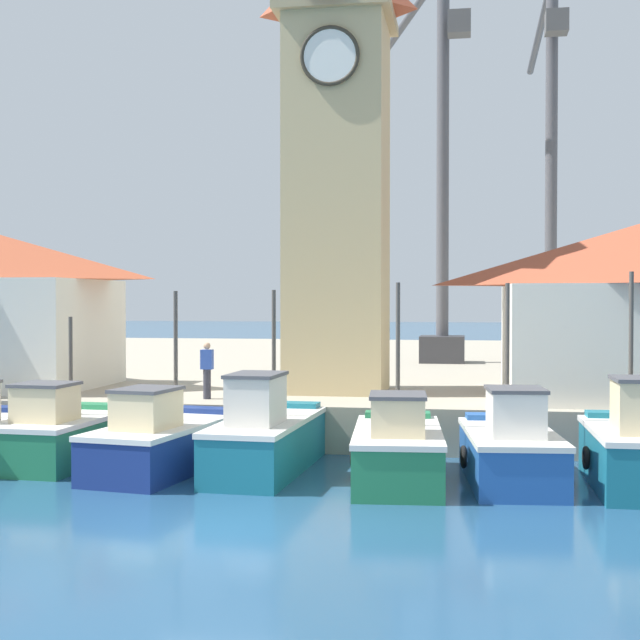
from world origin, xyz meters
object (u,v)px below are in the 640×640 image
Objects in this scene: port_crane_far at (441,213)px; clock_tower at (337,151)px; fishing_boat_left_outer at (60,435)px; fishing_boat_mid_left at (266,438)px; fishing_boat_mid_right at (511,449)px; fishing_boat_left_inner at (163,441)px; fishing_boat_right_inner at (635,450)px; fishing_boat_center at (398,449)px; dock_worker_near_tower at (207,369)px; port_crane_near at (550,209)px.

clock_tower is at bearing -101.68° from port_crane_far.
fishing_boat_left_outer is 23.04m from port_crane_far.
fishing_boat_mid_left is 1.16× the size of fishing_boat_mid_right.
clock_tower reaches higher than fishing_boat_left_inner.
fishing_boat_left_inner is 10.70m from fishing_boat_right_inner.
fishing_boat_left_outer is 0.24× the size of port_crane_far.
fishing_boat_mid_left is 10.32m from clock_tower.
fishing_boat_center is 2.97× the size of dock_worker_near_tower.
clock_tower is at bearing 136.19° from fishing_boat_right_inner.
dock_worker_near_tower is (-0.21, 4.35, 1.37)m from fishing_boat_left_inner.
fishing_boat_mid_right is 0.30× the size of clock_tower.
fishing_boat_left_outer is 13.58m from fishing_boat_right_inner.
fishing_boat_left_inner is 8.08m from fishing_boat_mid_right.
fishing_boat_right_inner is at bearing -90.69° from port_crane_near.
fishing_boat_left_inner is 4.56m from dock_worker_near_tower.
fishing_boat_mid_right is 2.63m from fishing_boat_right_inner.
port_crane_far reaches higher than fishing_boat_mid_right.
port_crane_near is (2.90, 22.96, 7.60)m from fishing_boat_mid_right.
fishing_boat_left_inner is 0.29× the size of port_crane_far.
clock_tower is (-4.91, 7.05, 7.90)m from fishing_boat_mid_right.
clock_tower is (0.75, 6.68, 7.83)m from fishing_boat_mid_left.
fishing_boat_left_inner is at bearing 176.84° from fishing_boat_center.
fishing_boat_mid_left is at bearing -99.95° from port_crane_far.
fishing_boat_mid_right reaches higher than fishing_boat_mid_left.
fishing_boat_mid_right is 0.26× the size of port_crane_near.
fishing_boat_mid_right is 21.91m from port_crane_far.
fishing_boat_right_inner is at bearing -3.11° from fishing_boat_left_outer.
port_crane_far is at bearing 95.87° from fishing_boat_mid_right.
dock_worker_near_tower is (-3.38, -2.68, -6.56)m from clock_tower.
dock_worker_near_tower is (-11.18, -18.59, -6.26)m from port_crane_near.
fishing_boat_right_inner is 0.30× the size of clock_tower.
fishing_boat_right_inner is 11.88m from dock_worker_near_tower.
port_crane_near reaches higher than port_crane_far.
fishing_boat_mid_left is at bearing 8.00° from fishing_boat_left_inner.
fishing_boat_left_outer is at bearing -124.95° from dock_worker_near_tower.
fishing_boat_left_inner is (2.87, -0.54, -0.01)m from fishing_boat_left_outer.
port_crane_near reaches higher than fishing_boat_center.
port_crane_near is at bearing 58.97° from dock_worker_near_tower.
fishing_boat_mid_left is 25.31m from port_crane_near.
dock_worker_near_tower is at bearing 92.71° from fishing_boat_left_inner.
fishing_boat_left_inner is 2.45m from fishing_boat_mid_left.
fishing_boat_left_outer is at bearing -132.95° from clock_tower.
fishing_boat_mid_left is 1.11× the size of fishing_boat_center.
port_crane_far reaches higher than fishing_boat_right_inner.
fishing_boat_mid_left is (5.29, -0.20, 0.09)m from fishing_boat_left_outer.
fishing_boat_mid_left is at bearing 176.28° from fishing_boat_mid_right.
fishing_boat_right_inner is (10.70, -0.20, 0.12)m from fishing_boat_left_inner.
fishing_boat_center reaches higher than fishing_boat_mid_left.
fishing_boat_mid_right reaches higher than fishing_boat_left_inner.
fishing_boat_mid_left reaches higher than fishing_boat_left_inner.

